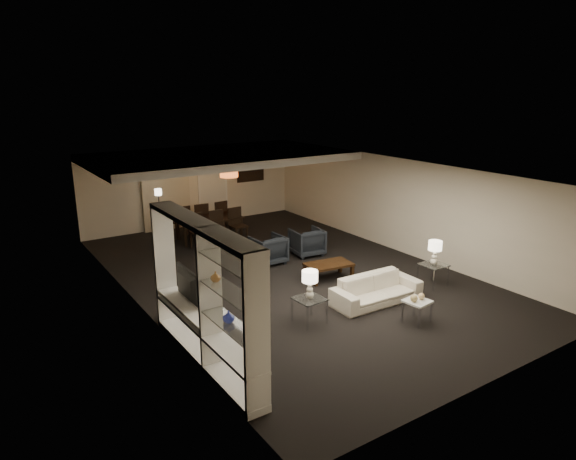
# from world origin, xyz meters

# --- Properties ---
(floor) EXTENTS (11.00, 11.00, 0.00)m
(floor) POSITION_xyz_m (0.00, 0.00, 0.00)
(floor) COLOR black
(floor) RESTS_ON ground
(ceiling) EXTENTS (7.00, 11.00, 0.02)m
(ceiling) POSITION_xyz_m (0.00, 0.00, 2.50)
(ceiling) COLOR silver
(ceiling) RESTS_ON ground
(wall_back) EXTENTS (7.00, 0.02, 2.50)m
(wall_back) POSITION_xyz_m (0.00, 5.50, 1.25)
(wall_back) COLOR beige
(wall_back) RESTS_ON ground
(wall_front) EXTENTS (7.00, 0.02, 2.50)m
(wall_front) POSITION_xyz_m (0.00, -5.50, 1.25)
(wall_front) COLOR beige
(wall_front) RESTS_ON ground
(wall_left) EXTENTS (0.02, 11.00, 2.50)m
(wall_left) POSITION_xyz_m (-3.50, 0.00, 1.25)
(wall_left) COLOR beige
(wall_left) RESTS_ON ground
(wall_right) EXTENTS (0.02, 11.00, 2.50)m
(wall_right) POSITION_xyz_m (3.50, 0.00, 1.25)
(wall_right) COLOR beige
(wall_right) RESTS_ON ground
(ceiling_soffit) EXTENTS (7.00, 4.00, 0.20)m
(ceiling_soffit) POSITION_xyz_m (0.00, 3.50, 2.40)
(ceiling_soffit) COLOR silver
(ceiling_soffit) RESTS_ON ceiling
(curtains) EXTENTS (1.50, 0.12, 2.40)m
(curtains) POSITION_xyz_m (-0.90, 5.42, 1.20)
(curtains) COLOR beige
(curtains) RESTS_ON wall_back
(door) EXTENTS (0.90, 0.05, 2.10)m
(door) POSITION_xyz_m (0.70, 5.47, 1.05)
(door) COLOR silver
(door) RESTS_ON wall_back
(painting) EXTENTS (0.95, 0.04, 0.65)m
(painting) POSITION_xyz_m (2.10, 5.46, 1.55)
(painting) COLOR #142D38
(painting) RESTS_ON wall_back
(media_unit) EXTENTS (0.38, 3.40, 2.35)m
(media_unit) POSITION_xyz_m (-3.31, -2.60, 1.18)
(media_unit) COLOR white
(media_unit) RESTS_ON wall_left
(pendant_light) EXTENTS (0.52, 0.52, 0.24)m
(pendant_light) POSITION_xyz_m (0.30, 3.50, 1.92)
(pendant_light) COLOR #D8591E
(pendant_light) RESTS_ON ceiling_soffit
(sofa) EXTENTS (1.95, 0.81, 0.56)m
(sofa) POSITION_xyz_m (0.63, -2.35, 0.28)
(sofa) COLOR beige
(sofa) RESTS_ON floor
(coffee_table) EXTENTS (1.13, 0.74, 0.38)m
(coffee_table) POSITION_xyz_m (0.63, -0.75, 0.19)
(coffee_table) COLOR black
(coffee_table) RESTS_ON floor
(armchair_left) EXTENTS (0.77, 0.79, 0.72)m
(armchair_left) POSITION_xyz_m (0.03, 0.95, 0.36)
(armchair_left) COLOR black
(armchair_left) RESTS_ON floor
(armchair_right) EXTENTS (0.86, 0.88, 0.72)m
(armchair_right) POSITION_xyz_m (1.23, 0.95, 0.36)
(armchair_right) COLOR black
(armchair_right) RESTS_ON floor
(side_table_left) EXTENTS (0.55, 0.55, 0.49)m
(side_table_left) POSITION_xyz_m (-1.07, -2.35, 0.25)
(side_table_left) COLOR silver
(side_table_left) RESTS_ON floor
(side_table_right) EXTENTS (0.53, 0.53, 0.49)m
(side_table_right) POSITION_xyz_m (2.33, -2.35, 0.25)
(side_table_right) COLOR silver
(side_table_right) RESTS_ON floor
(table_lamp_left) EXTENTS (0.32, 0.32, 0.55)m
(table_lamp_left) POSITION_xyz_m (-1.07, -2.35, 0.77)
(table_lamp_left) COLOR beige
(table_lamp_left) RESTS_ON side_table_left
(table_lamp_right) EXTENTS (0.30, 0.30, 0.55)m
(table_lamp_right) POSITION_xyz_m (2.33, -2.35, 0.77)
(table_lamp_right) COLOR beige
(table_lamp_right) RESTS_ON side_table_right
(marble_table) EXTENTS (0.49, 0.49, 0.44)m
(marble_table) POSITION_xyz_m (0.63, -3.45, 0.22)
(marble_table) COLOR white
(marble_table) RESTS_ON floor
(gold_gourd_a) EXTENTS (0.14, 0.14, 0.14)m
(gold_gourd_a) POSITION_xyz_m (0.53, -3.45, 0.51)
(gold_gourd_a) COLOR tan
(gold_gourd_a) RESTS_ON marble_table
(gold_gourd_b) EXTENTS (0.12, 0.12, 0.12)m
(gold_gourd_b) POSITION_xyz_m (0.73, -3.45, 0.50)
(gold_gourd_b) COLOR #DEB475
(gold_gourd_b) RESTS_ON marble_table
(television) EXTENTS (0.97, 0.13, 0.56)m
(television) POSITION_xyz_m (-3.28, -1.73, 1.03)
(television) COLOR black
(television) RESTS_ON media_unit
(vase_blue) EXTENTS (0.17, 0.17, 0.18)m
(vase_blue) POSITION_xyz_m (-3.31, -3.45, 1.15)
(vase_blue) COLOR #2733A9
(vase_blue) RESTS_ON media_unit
(vase_amber) EXTENTS (0.15, 0.15, 0.16)m
(vase_amber) POSITION_xyz_m (-3.31, -3.07, 1.64)
(vase_amber) COLOR #BA7D3E
(vase_amber) RESTS_ON media_unit
(floor_speaker) EXTENTS (0.15, 0.15, 1.11)m
(floor_speaker) POSITION_xyz_m (-3.20, -0.75, 0.55)
(floor_speaker) COLOR black
(floor_speaker) RESTS_ON floor
(dining_table) EXTENTS (1.94, 1.19, 0.65)m
(dining_table) POSITION_xyz_m (-0.30, 3.66, 0.33)
(dining_table) COLOR black
(dining_table) RESTS_ON floor
(chair_nl) EXTENTS (0.49, 0.49, 0.97)m
(chair_nl) POSITION_xyz_m (-0.90, 3.01, 0.48)
(chair_nl) COLOR black
(chair_nl) RESTS_ON floor
(chair_nm) EXTENTS (0.47, 0.47, 0.97)m
(chair_nm) POSITION_xyz_m (-0.30, 3.01, 0.48)
(chair_nm) COLOR black
(chair_nm) RESTS_ON floor
(chair_nr) EXTENTS (0.47, 0.47, 0.97)m
(chair_nr) POSITION_xyz_m (0.30, 3.01, 0.48)
(chair_nr) COLOR black
(chair_nr) RESTS_ON floor
(chair_fl) EXTENTS (0.48, 0.48, 0.97)m
(chair_fl) POSITION_xyz_m (-0.90, 4.31, 0.48)
(chair_fl) COLOR black
(chair_fl) RESTS_ON floor
(chair_fm) EXTENTS (0.49, 0.49, 0.97)m
(chair_fm) POSITION_xyz_m (-0.30, 4.31, 0.48)
(chair_fm) COLOR black
(chair_fm) RESTS_ON floor
(chair_fr) EXTENTS (0.49, 0.49, 0.97)m
(chair_fr) POSITION_xyz_m (0.30, 4.31, 0.48)
(chair_fr) COLOR black
(chair_fr) RESTS_ON floor
(floor_lamp) EXTENTS (0.27, 0.27, 1.43)m
(floor_lamp) POSITION_xyz_m (-1.37, 4.77, 0.71)
(floor_lamp) COLOR black
(floor_lamp) RESTS_ON floor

